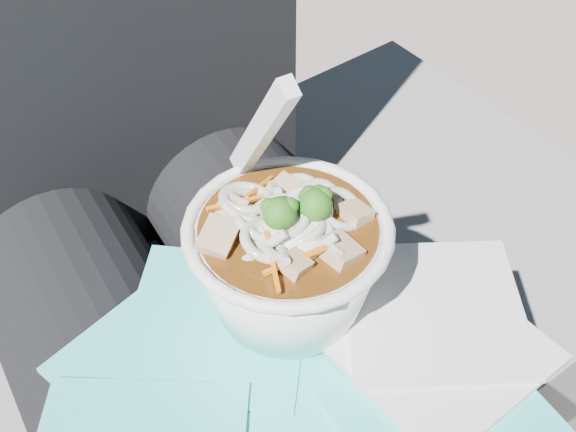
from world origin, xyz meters
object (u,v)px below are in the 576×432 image
plastic_bag (266,403)px  person_body (201,307)px  lap (255,407)px  udon_bowl (288,254)px

plastic_bag → person_body: bearing=83.9°
person_body → plastic_bag: size_ratio=2.87×
lap → plastic_bag: size_ratio=1.37×
lap → plastic_bag: (-0.02, -0.05, 0.09)m
plastic_bag → udon_bowl: udon_bowl is taller
person_body → plastic_bag: bearing=-96.1°
lap → person_body: 0.10m
lap → udon_bowl: size_ratio=2.52×
lap → plastic_bag: 0.10m
person_body → udon_bowl: person_body is taller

